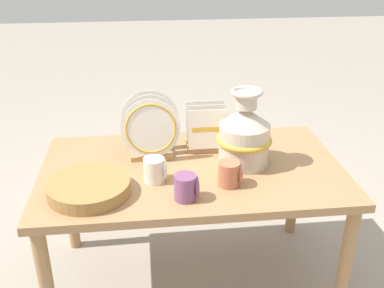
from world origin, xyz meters
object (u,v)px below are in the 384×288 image
dish_rack_round_plates (151,131)px  mug_cream_glaze (155,170)px  mug_terracotta_glaze (230,174)px  dish_rack_square_plates (207,134)px  mug_plum_glaze (187,187)px  wicker_charger_stack (89,188)px  ceramic_vase (244,134)px

dish_rack_round_plates → mug_cream_glaze: dish_rack_round_plates is taller
mug_cream_glaze → mug_terracotta_glaze: (0.29, -0.07, 0.00)m
dish_rack_square_plates → mug_plum_glaze: size_ratio=2.03×
dish_rack_round_plates → wicker_charger_stack: dish_rack_round_plates is taller
mug_terracotta_glaze → wicker_charger_stack: bearing=-179.4°
mug_terracotta_glaze → mug_cream_glaze: bearing=167.4°
mug_plum_glaze → wicker_charger_stack: bearing=168.1°
dish_rack_round_plates → dish_rack_square_plates: size_ratio=1.37×
dish_rack_round_plates → ceramic_vase: bearing=-16.2°
dish_rack_round_plates → dish_rack_square_plates: dish_rack_round_plates is taller
ceramic_vase → dish_rack_square_plates: 0.23m
dish_rack_round_plates → mug_plum_glaze: dish_rack_round_plates is taller
mug_plum_glaze → mug_cream_glaze: same height
mug_cream_glaze → mug_terracotta_glaze: 0.30m
mug_terracotta_glaze → ceramic_vase: bearing=62.3°
dish_rack_square_plates → mug_plum_glaze: dish_rack_square_plates is taller
mug_cream_glaze → dish_rack_square_plates: bearing=49.2°
dish_rack_round_plates → mug_terracotta_glaze: bearing=-44.1°
ceramic_vase → mug_terracotta_glaze: (-0.09, -0.18, -0.09)m
mug_cream_glaze → mug_terracotta_glaze: bearing=-12.6°
mug_cream_glaze → wicker_charger_stack: bearing=-164.6°
dish_rack_square_plates → wicker_charger_stack: dish_rack_square_plates is taller
ceramic_vase → wicker_charger_stack: 0.68m
dish_rack_square_plates → wicker_charger_stack: bearing=-144.7°
mug_plum_glaze → mug_terracotta_glaze: size_ratio=1.00×
dish_rack_round_plates → wicker_charger_stack: (-0.25, -0.30, -0.09)m
dish_rack_square_plates → mug_plum_glaze: 0.46m
mug_plum_glaze → mug_cream_glaze: size_ratio=1.00×
wicker_charger_stack → mug_cream_glaze: (0.26, 0.07, 0.02)m
mug_plum_glaze → mug_cream_glaze: 0.19m
ceramic_vase → mug_plum_glaze: bearing=-136.5°
dish_rack_square_plates → mug_cream_glaze: (-0.25, -0.29, -0.02)m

